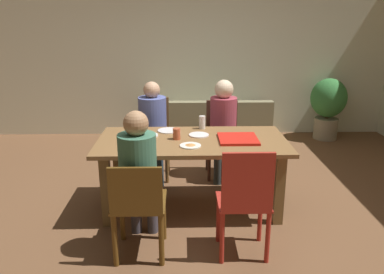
% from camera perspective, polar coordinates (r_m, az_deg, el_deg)
% --- Properties ---
extents(ground_plane, '(20.00, 20.00, 0.00)m').
position_cam_1_polar(ground_plane, '(4.22, 0.03, -10.31)').
color(ground_plane, brown).
extents(back_wall, '(6.83, 0.12, 2.80)m').
position_cam_1_polar(back_wall, '(6.57, -0.60, 12.52)').
color(back_wall, silver).
rests_on(back_wall, ground).
extents(dining_table, '(1.93, 0.96, 0.77)m').
position_cam_1_polar(dining_table, '(3.96, 0.04, -2.01)').
color(dining_table, brown).
rests_on(dining_table, ground).
extents(chair_0, '(0.41, 0.43, 0.99)m').
position_cam_1_polar(chair_0, '(4.89, -5.69, 0.24)').
color(chair_0, brown).
rests_on(chair_0, ground).
extents(person_0, '(0.34, 0.50, 1.22)m').
position_cam_1_polar(person_0, '(4.70, -5.88, 2.06)').
color(person_0, '#2B3F4D').
rests_on(person_0, ground).
extents(chair_1, '(0.42, 0.43, 0.94)m').
position_cam_1_polar(chair_1, '(4.94, 4.48, 0.37)').
color(chair_1, '#512F21').
rests_on(chair_1, ground).
extents(person_1, '(0.33, 0.49, 1.24)m').
position_cam_1_polar(person_1, '(4.75, 4.71, 2.40)').
color(person_1, '#363F3D').
rests_on(person_1, ground).
extents(chair_2, '(0.44, 0.46, 0.88)m').
position_cam_1_polar(chair_2, '(3.23, -7.94, -10.10)').
color(chair_2, brown).
rests_on(chair_2, ground).
extents(person_2, '(0.31, 0.53, 1.26)m').
position_cam_1_polar(person_2, '(3.25, -7.86, -4.92)').
color(person_2, '#433F47').
rests_on(person_2, ground).
extents(chair_3, '(0.43, 0.38, 0.98)m').
position_cam_1_polar(chair_3, '(3.20, 7.86, -9.10)').
color(chair_3, '#AD2B20').
rests_on(chair_3, ground).
extents(pizza_box_0, '(0.39, 0.39, 0.03)m').
position_cam_1_polar(pizza_box_0, '(3.93, 6.83, -0.27)').
color(pizza_box_0, red).
rests_on(pizza_box_0, dining_table).
extents(plate_0, '(0.24, 0.24, 0.01)m').
position_cam_1_polar(plate_0, '(4.07, -6.76, 0.24)').
color(plate_0, white).
rests_on(plate_0, dining_table).
extents(plate_1, '(0.21, 0.21, 0.01)m').
position_cam_1_polar(plate_1, '(4.06, 1.02, 0.31)').
color(plate_1, white).
rests_on(plate_1, dining_table).
extents(plate_2, '(0.21, 0.21, 0.03)m').
position_cam_1_polar(plate_2, '(3.72, -0.24, -1.24)').
color(plate_2, white).
rests_on(plate_2, dining_table).
extents(plate_3, '(0.24, 0.24, 0.01)m').
position_cam_1_polar(plate_3, '(4.22, -3.50, 0.95)').
color(plate_3, white).
rests_on(plate_3, dining_table).
extents(drinking_glass_0, '(0.08, 0.08, 0.12)m').
position_cam_1_polar(drinking_glass_0, '(3.56, -7.93, -1.47)').
color(drinking_glass_0, silver).
rests_on(drinking_glass_0, dining_table).
extents(drinking_glass_1, '(0.08, 0.08, 0.11)m').
position_cam_1_polar(drinking_glass_1, '(3.92, -2.29, 0.47)').
color(drinking_glass_1, '#B64F31').
rests_on(drinking_glass_1, dining_table).
extents(drinking_glass_2, '(0.07, 0.07, 0.15)m').
position_cam_1_polar(drinking_glass_2, '(4.28, 1.52, 2.18)').
color(drinking_glass_2, silver).
rests_on(drinking_glass_2, dining_table).
extents(couch, '(1.86, 0.81, 0.75)m').
position_cam_1_polar(couch, '(6.18, 2.65, 1.52)').
color(couch, '#827D5B').
rests_on(couch, ground).
extents(potted_plant, '(0.58, 0.58, 1.01)m').
position_cam_1_polar(potted_plant, '(6.72, 19.49, 4.64)').
color(potted_plant, gray).
rests_on(potted_plant, ground).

